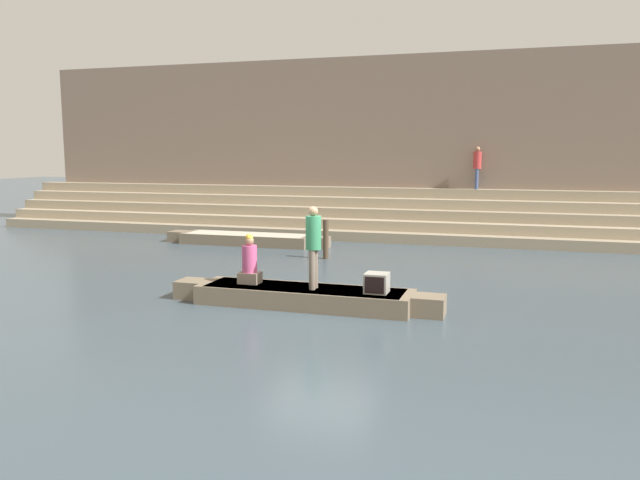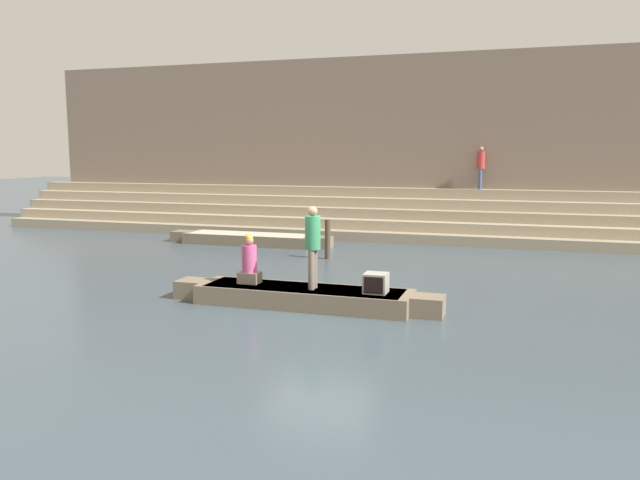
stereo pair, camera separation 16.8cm
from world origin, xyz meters
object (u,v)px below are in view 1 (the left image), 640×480
Objects in this scene: person_on_steps at (477,165)px; person_rowing at (250,263)px; moored_boat_shore at (247,239)px; rowboat_main at (304,296)px; mooring_post at (326,239)px; tv_set at (377,283)px; person_standing at (313,241)px.

person_rowing is at bearing -125.60° from person_on_steps.
moored_boat_shore is (-3.71, 8.20, -0.67)m from person_rowing.
rowboat_main is 6.26m from mooring_post.
rowboat_main is at bearing -58.51° from moored_boat_shore.
tv_set is at bearing -112.78° from person_on_steps.
person_on_steps reaches higher than mooring_post.
mooring_post is (-0.00, 6.03, -0.25)m from person_rowing.
person_rowing is at bearing -176.85° from tv_set.
person_rowing is at bearing 165.39° from person_standing.
moored_boat_shore is (-6.68, 8.31, -0.42)m from tv_set.
moored_boat_shore is 4.32m from mooring_post.
person_standing reaches higher than tv_set.
person_on_steps is (1.29, 12.76, 2.27)m from tv_set.
tv_set is (1.64, -0.03, 0.41)m from rowboat_main.
person_on_steps reaches higher than person_rowing.
person_on_steps is (4.26, 6.62, 2.28)m from mooring_post.
rowboat_main is 1.69m from tv_set.
person_standing is at bearing 11.85° from person_rowing.
mooring_post is at bearing 103.69° from rowboat_main.
moored_boat_shore is 9.52m from person_on_steps.
mooring_post is (-2.97, 6.14, -0.00)m from tv_set.
moored_boat_shore is (-5.28, 8.32, -1.25)m from person_standing.
rowboat_main is 1.48m from person_rowing.
person_standing is at bearing -9.78° from rowboat_main.
mooring_post reaches higher than tv_set.
tv_set is at bearing 14.20° from person_rowing.
mooring_post is (-1.33, 6.11, 0.41)m from rowboat_main.
person_standing reaches higher than moored_boat_shore.
rowboat_main reaches higher than moored_boat_shore.
person_on_steps is at bearing 57.26° from mooring_post.
mooring_post is at bearing 94.03° from person_standing.
person_rowing reaches higher than mooring_post.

